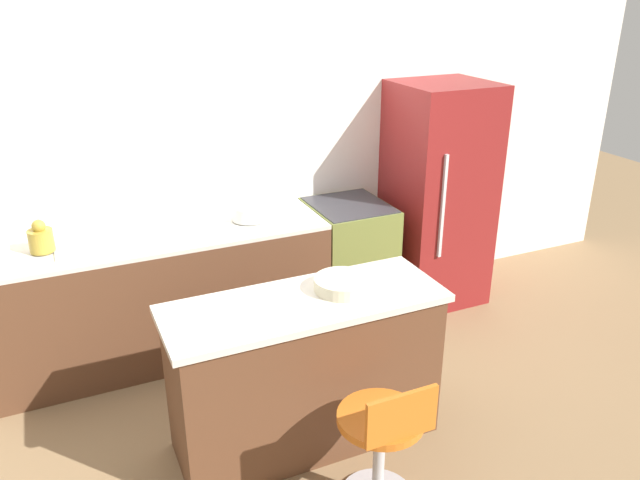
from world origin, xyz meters
The scene contains 10 objects.
ground_plane centered at (0.00, 0.00, 0.00)m, with size 14.00×14.00×0.00m, color #8E704C.
wall_back centered at (0.00, 0.69, 1.30)m, with size 8.00×0.06×2.60m.
back_counter centered at (-0.35, 0.34, 0.46)m, with size 2.32×0.64×0.92m.
kitchen_island centered at (0.22, -0.91, 0.46)m, with size 1.54×0.57×0.91m.
oven_range centered at (1.11, 0.34, 0.46)m, with size 0.58×0.65×0.92m.
refrigerator centered at (1.89, 0.32, 0.89)m, with size 0.72×0.71×1.78m.
stool_chair centered at (0.37, -1.53, 0.39)m, with size 0.43×0.43×0.79m.
kettle centered at (-1.03, 0.35, 1.01)m, with size 0.15×0.15×0.21m.
mixing_bowl centered at (0.33, 0.35, 0.97)m, with size 0.25×0.25×0.10m.
fruit_bowl centered at (0.45, -0.88, 0.95)m, with size 0.31×0.31×0.07m.
Camera 1 is at (-0.92, -3.62, 2.51)m, focal length 35.00 mm.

